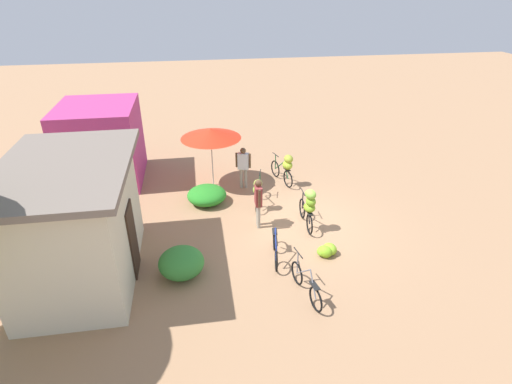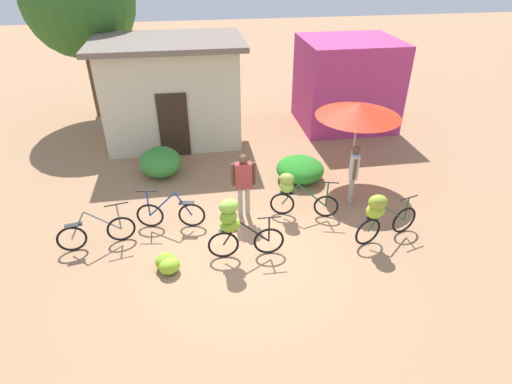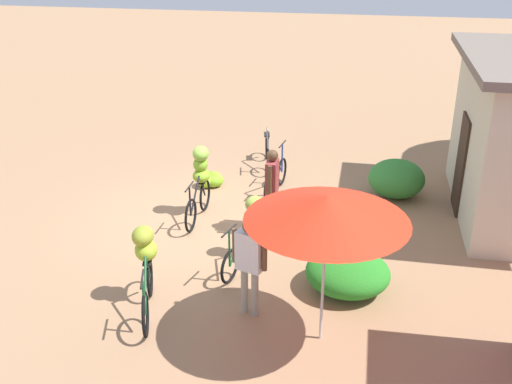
# 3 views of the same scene
# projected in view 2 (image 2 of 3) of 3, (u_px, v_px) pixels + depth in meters

# --- Properties ---
(ground_plane) EXTENTS (60.00, 60.00, 0.00)m
(ground_plane) POSITION_uv_depth(u_px,v_px,m) (245.00, 250.00, 9.17)
(ground_plane) COLOR #A27856
(building_low) EXTENTS (4.63, 3.08, 3.26)m
(building_low) POSITION_uv_depth(u_px,v_px,m) (172.00, 91.00, 13.40)
(building_low) COLOR beige
(building_low) RESTS_ON ground
(shop_pink) EXTENTS (3.20, 2.80, 2.98)m
(shop_pink) POSITION_uv_depth(u_px,v_px,m) (346.00, 83.00, 14.66)
(shop_pink) COLOR #B33577
(shop_pink) RESTS_ON ground
(tree_behind_building) EXTENTS (3.74, 3.74, 5.91)m
(tree_behind_building) POSITION_uv_depth(u_px,v_px,m) (79.00, 2.00, 14.06)
(tree_behind_building) COLOR brown
(tree_behind_building) RESTS_ON ground
(hedge_bush_front_left) EXTENTS (1.16, 1.22, 0.82)m
(hedge_bush_front_left) POSITION_uv_depth(u_px,v_px,m) (161.00, 162.00, 11.87)
(hedge_bush_front_left) COLOR #368835
(hedge_bush_front_left) RESTS_ON ground
(hedge_bush_front_right) EXTENTS (1.33, 1.38, 0.62)m
(hedge_bush_front_right) POSITION_uv_depth(u_px,v_px,m) (300.00, 169.00, 11.73)
(hedge_bush_front_right) COLOR #288826
(hedge_bush_front_right) RESTS_ON ground
(market_umbrella) EXTENTS (2.22, 2.22, 2.27)m
(market_umbrella) POSITION_uv_depth(u_px,v_px,m) (359.00, 110.00, 10.71)
(market_umbrella) COLOR beige
(market_umbrella) RESTS_ON ground
(bicycle_leftmost) EXTENTS (1.64, 0.38, 0.98)m
(bicycle_leftmost) POSITION_uv_depth(u_px,v_px,m) (97.00, 232.00, 9.15)
(bicycle_leftmost) COLOR black
(bicycle_leftmost) RESTS_ON ground
(bicycle_near_pile) EXTENTS (1.60, 0.29, 1.00)m
(bicycle_near_pile) POSITION_uv_depth(u_px,v_px,m) (171.00, 214.00, 9.75)
(bicycle_near_pile) COLOR black
(bicycle_near_pile) RESTS_ON ground
(bicycle_center_loaded) EXTENTS (1.64, 0.40, 1.45)m
(bicycle_center_loaded) POSITION_uv_depth(u_px,v_px,m) (235.00, 224.00, 8.56)
(bicycle_center_loaded) COLOR black
(bicycle_center_loaded) RESTS_ON ground
(bicycle_by_shop) EXTENTS (1.63, 0.56, 1.16)m
(bicycle_by_shop) POSITION_uv_depth(u_px,v_px,m) (294.00, 192.00, 9.99)
(bicycle_by_shop) COLOR black
(bicycle_by_shop) RESTS_ON ground
(bicycle_rightmost) EXTENTS (1.65, 0.63, 1.27)m
(bicycle_rightmost) POSITION_uv_depth(u_px,v_px,m) (380.00, 213.00, 9.04)
(bicycle_rightmost) COLOR black
(bicycle_rightmost) RESTS_ON ground
(banana_pile_on_ground) EXTENTS (0.64, 0.71, 0.34)m
(banana_pile_on_ground) POSITION_uv_depth(u_px,v_px,m) (167.00, 263.00, 8.58)
(banana_pile_on_ground) COLOR #7CB724
(banana_pile_on_ground) RESTS_ON ground
(person_vendor) EXTENTS (0.58, 0.22, 1.67)m
(person_vendor) POSITION_uv_depth(u_px,v_px,m) (244.00, 179.00, 9.80)
(person_vendor) COLOR gray
(person_vendor) RESTS_ON ground
(person_bystander) EXTENTS (0.31, 0.56, 1.62)m
(person_bystander) POSITION_uv_depth(u_px,v_px,m) (354.00, 169.00, 10.29)
(person_bystander) COLOR gray
(person_bystander) RESTS_ON ground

